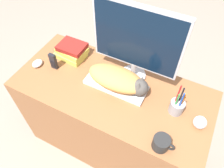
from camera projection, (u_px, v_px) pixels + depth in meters
desk at (112, 118)px, 1.73m from camera, size 1.32×0.60×0.78m
keyboard at (116, 85)px, 1.43m from camera, size 0.41×0.16×0.02m
cat at (119, 79)px, 1.37m from camera, size 0.41×0.19×0.13m
monitor at (136, 41)px, 1.26m from camera, size 0.55×0.17×0.53m
computer_mouse at (37, 63)px, 1.55m from camera, size 0.06×0.08×0.04m
coffee_mug at (161, 143)px, 1.15m from camera, size 0.12×0.09×0.08m
pen_cup at (177, 106)px, 1.28m from camera, size 0.09×0.09×0.23m
baseball at (200, 122)px, 1.23m from camera, size 0.08×0.08×0.08m
phone at (53, 61)px, 1.50m from camera, size 0.05×0.03×0.12m
book_stack at (72, 51)px, 1.58m from camera, size 0.23×0.18×0.10m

